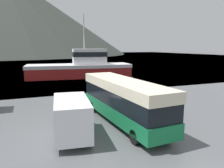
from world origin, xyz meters
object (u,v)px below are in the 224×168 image
tour_bus (123,99)px  delivery_van (71,115)px  storage_bin (160,104)px  fishing_boat (82,67)px

tour_bus → delivery_van: 4.18m
storage_bin → tour_bus: bearing=-155.7°
tour_bus → fishing_boat: (3.01, 25.60, 0.13)m
fishing_boat → storage_bin: bearing=-168.7°
tour_bus → fishing_boat: 25.78m
delivery_van → storage_bin: 9.24m
delivery_van → fishing_boat: 27.36m
delivery_van → fishing_boat: size_ratio=0.34×
tour_bus → storage_bin: (4.66, 2.10, -1.32)m
tour_bus → storage_bin: 5.28m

